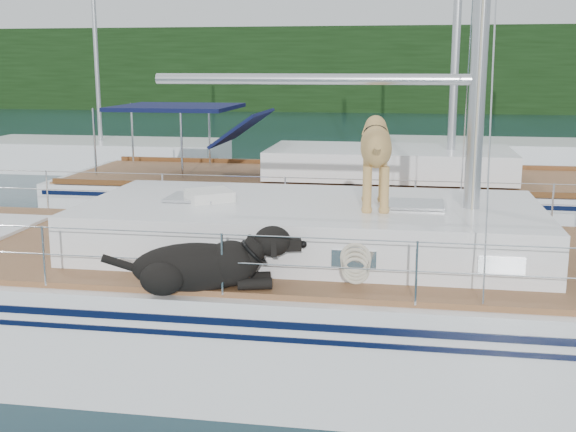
# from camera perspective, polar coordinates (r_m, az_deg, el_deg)

# --- Properties ---
(ground) EXTENTS (120.00, 120.00, 0.00)m
(ground) POSITION_cam_1_polar(r_m,az_deg,el_deg) (8.97, -3.42, -10.21)
(ground) COLOR black
(ground) RESTS_ON ground
(tree_line) EXTENTS (90.00, 3.00, 6.00)m
(tree_line) POSITION_cam_1_polar(r_m,az_deg,el_deg) (53.12, 7.67, 11.39)
(tree_line) COLOR black
(tree_line) RESTS_ON ground
(shore_bank) EXTENTS (92.00, 1.00, 1.20)m
(shore_bank) POSITION_cam_1_polar(r_m,az_deg,el_deg) (54.39, 7.64, 8.87)
(shore_bank) COLOR #595147
(shore_bank) RESTS_ON ground
(main_sailboat) EXTENTS (12.00, 4.02, 14.01)m
(main_sailboat) POSITION_cam_1_polar(r_m,az_deg,el_deg) (8.70, -2.83, -6.12)
(main_sailboat) COLOR white
(main_sailboat) RESTS_ON ground
(neighbor_sailboat) EXTENTS (11.00, 3.50, 13.30)m
(neighbor_sailboat) POSITION_cam_1_polar(r_m,az_deg,el_deg) (14.84, 3.70, 1.21)
(neighbor_sailboat) COLOR white
(neighbor_sailboat) RESTS_ON ground
(bg_boat_west) EXTENTS (8.00, 3.00, 11.65)m
(bg_boat_west) POSITION_cam_1_polar(r_m,az_deg,el_deg) (24.38, -14.51, 4.63)
(bg_boat_west) COLOR white
(bg_boat_west) RESTS_ON ground
(bg_boat_center) EXTENTS (7.20, 3.00, 11.65)m
(bg_boat_center) POSITION_cam_1_polar(r_m,az_deg,el_deg) (24.36, 14.49, 4.63)
(bg_boat_center) COLOR white
(bg_boat_center) RESTS_ON ground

